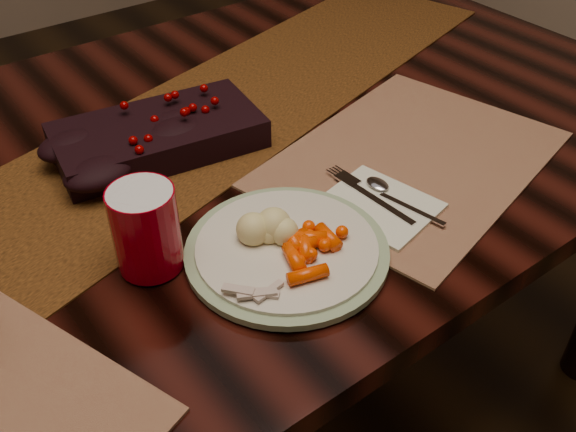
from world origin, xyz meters
TOP-DOWN VIEW (x-y plane):
  - floor at (0.00, 0.00)m, footprint 5.00×5.00m
  - dining_table at (0.00, 0.00)m, footprint 1.80×1.00m
  - table_runner at (0.05, 0.06)m, footprint 1.59×0.73m
  - centerpiece at (-0.02, 0.04)m, footprint 0.34×0.21m
  - placemat_main at (0.29, -0.23)m, footprint 0.54×0.45m
  - dinner_plate at (-0.01, -0.29)m, footprint 0.32×0.32m
  - baby_carrots at (-0.01, -0.33)m, footprint 0.14×0.12m
  - mashed_potatoes at (-0.02, -0.27)m, footprint 0.09×0.09m
  - turkey_shreds at (-0.09, -0.34)m, footprint 0.07×0.06m
  - napkin at (0.16, -0.29)m, footprint 0.16×0.18m
  - fork at (0.16, -0.28)m, footprint 0.03×0.15m
  - spoon at (0.18, -0.31)m, footprint 0.05×0.14m
  - red_cup at (-0.16, -0.20)m, footprint 0.11×0.11m

SIDE VIEW (x-z plane):
  - floor at x=0.00m, z-range 0.00..0.00m
  - dining_table at x=0.00m, z-range 0.00..0.75m
  - table_runner at x=0.05m, z-range 0.75..0.75m
  - placemat_main at x=0.29m, z-range 0.75..0.75m
  - napkin at x=0.16m, z-range 0.75..0.76m
  - spoon at x=0.18m, z-range 0.76..0.76m
  - fork at x=0.16m, z-range 0.76..0.76m
  - dinner_plate at x=-0.01m, z-range 0.75..0.77m
  - turkey_shreds at x=-0.09m, z-range 0.77..0.78m
  - baby_carrots at x=-0.01m, z-range 0.77..0.79m
  - centerpiece at x=-0.02m, z-range 0.75..0.82m
  - mashed_potatoes at x=-0.02m, z-range 0.77..0.81m
  - red_cup at x=-0.16m, z-range 0.75..0.87m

